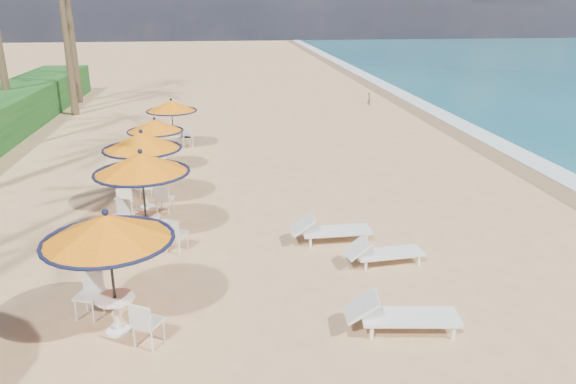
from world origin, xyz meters
name	(u,v)px	position (x,y,z in m)	size (l,w,h in m)	color
ground	(372,306)	(0.00, 0.00, 0.00)	(160.00, 160.00, 0.00)	tan
foam_strip	(534,162)	(9.30, 10.00, 0.00)	(1.20, 140.00, 0.04)	white
wetsand_band	(513,163)	(8.40, 10.00, 0.00)	(1.40, 140.00, 0.02)	olive
station_0	(108,240)	(-5.16, -0.31, 1.94)	(2.44, 2.44, 2.54)	black
station_1	(140,175)	(-5.11, 3.90, 1.88)	(2.46, 2.46, 2.57)	black
station_2	(142,151)	(-5.39, 6.64, 1.81)	(2.37, 2.41, 2.47)	black
station_3	(154,133)	(-5.43, 10.26, 1.55)	(2.03, 2.03, 2.12)	black
station_4	(173,112)	(-4.98, 13.77, 1.63)	(2.13, 2.13, 2.23)	black
lounger_near	(398,314)	(0.24, -0.98, 0.37)	(2.27, 0.96, 0.79)	silver
lounger_mid	(381,252)	(0.73, 1.90, 0.32)	(1.99, 0.80, 0.69)	silver
lounger_far	(328,229)	(-0.30, 3.38, 0.36)	(2.15, 0.72, 0.76)	silver
person	(369,99)	(5.99, 22.95, 0.43)	(0.32, 0.21, 0.87)	#8A6746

